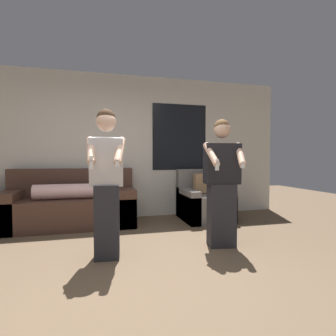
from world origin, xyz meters
The scene contains 6 objects.
ground_plane centered at (0.00, 0.00, 0.00)m, with size 14.00×14.00×0.00m, color brown.
wall_back centered at (0.02, 2.61, 1.35)m, with size 6.74×0.07×2.70m.
couch centered at (-0.71, 2.15, 0.34)m, with size 2.05×0.85×0.95m.
armchair centered at (1.61, 2.07, 0.32)m, with size 0.84×0.90×0.92m.
person_left centered at (-0.17, 0.56, 0.87)m, with size 0.43×0.50×1.67m.
person_right centered at (1.26, 0.62, 0.81)m, with size 0.50×0.50×1.62m.
Camera 1 is at (-0.24, -2.43, 1.12)m, focal length 28.00 mm.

